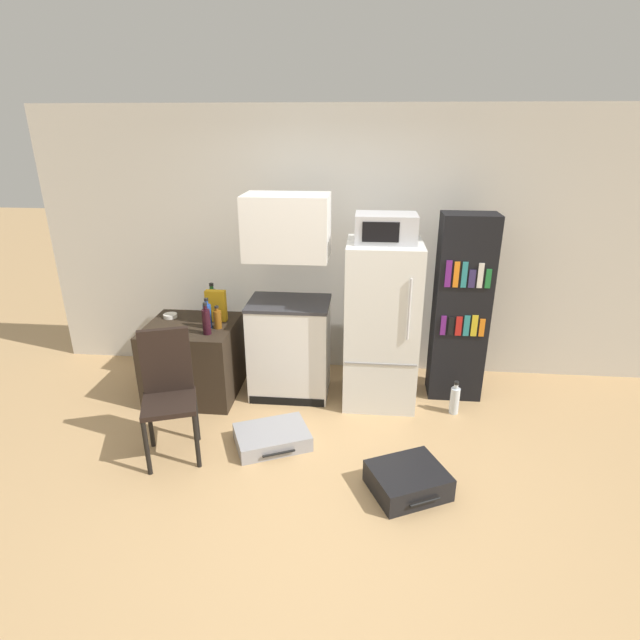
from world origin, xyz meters
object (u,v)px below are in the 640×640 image
Objects in this scene: kitchen_hutch at (289,310)px; bottle_green_tall at (213,301)px; cereal_box at (216,306)px; side_table at (194,359)px; bottle_amber_beer at (217,319)px; bowl at (170,316)px; water_bottle_front at (455,400)px; microwave at (386,228)px; refrigerator at (381,325)px; bookshelf at (461,309)px; bottle_wine_dark at (206,321)px; suitcase_small_flat at (408,480)px; suitcase_large_flat at (272,437)px; chair at (168,384)px; bottle_blue_soda at (207,316)px.

kitchen_hutch reaches higher than bottle_green_tall.
side_table is at bearing -150.33° from cereal_box.
bowl is at bearing 157.80° from bottle_amber_beer.
microwave is at bearing 163.40° from water_bottle_front.
refrigerator is 0.87× the size of bookshelf.
bottle_wine_dark is (0.23, -0.20, 0.49)m from side_table.
kitchen_hutch is at bearing 24.43° from bottle_wine_dark.
bottle_amber_beer reaches higher than suitcase_small_flat.
bowl is at bearing 117.33° from suitcase_large_flat.
kitchen_hutch reaches higher than bottle_wine_dark.
refrigerator is (0.86, -0.05, -0.10)m from kitchen_hutch.
bottle_green_tall is at bearing 168.84° from water_bottle_front.
side_table is 1.57× the size of microwave.
bottle_wine_dark is (-2.28, -0.43, -0.03)m from bookshelf.
bookshelf is 1.72× the size of chair.
cereal_box is (-0.01, 0.33, 0.03)m from bottle_wine_dark.
bottle_blue_soda is (-0.03, 0.14, -0.00)m from bottle_wine_dark.
microwave is 2.42× the size of bottle_amber_beer.
suitcase_large_flat is at bearing -136.56° from microwave.
bottle_blue_soda is 1.27m from suitcase_large_flat.
bookshelf is at bearing 6.24° from chair.
microwave is 2.04m from suitcase_small_flat.
suitcase_large_flat is 2.19× the size of water_bottle_front.
bottle_wine_dark is at bearing -89.01° from cereal_box.
kitchen_hutch reaches higher than bowl.
side_table is at bearing 168.13° from bottle_amber_beer.
bowl reaches higher than side_table.
cereal_box is at bearing 81.20° from bottle_blue_soda.
refrigerator is at bearing -2.67° from bowl.
kitchen_hutch is 1.87× the size of chair.
bottle_wine_dark is 1.18m from suitcase_large_flat.
bottle_green_tall is at bearing 70.51° from chair.
refrigerator reaches higher than water_bottle_front.
bottle_green_tall is (-2.38, 0.09, -0.03)m from bookshelf.
bottle_green_tall is 0.44× the size of suitcase_large_flat.
water_bottle_front is (2.24, 0.06, -0.71)m from bottle_wine_dark.
side_table is 2.77× the size of bottle_wine_dark.
refrigerator is at bearing 4.55° from bottle_blue_soda.
cereal_box is at bearing 177.76° from refrigerator.
suitcase_large_flat is (0.61, -0.71, -0.75)m from bottle_amber_beer.
bottle_amber_beer is at bearing 68.35° from bottle_wine_dark.
chair reaches higher than suitcase_large_flat.
bookshelf reaches higher than bottle_amber_beer.
kitchen_hutch is at bearing 32.79° from chair.
bowl is (-0.54, 0.22, -0.07)m from bottle_amber_beer.
cereal_box reaches higher than side_table.
bottle_wine_dark reaches higher than side_table.
suitcase_small_flat is at bearing -34.89° from bottle_amber_beer.
suitcase_small_flat is (-0.54, -1.46, -0.79)m from bookshelf.
suitcase_small_flat is at bearing -29.25° from chair.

